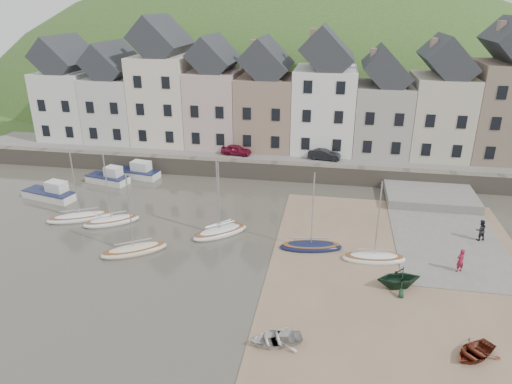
% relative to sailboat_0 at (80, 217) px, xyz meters
% --- Properties ---
extents(ground, '(160.00, 160.00, 0.00)m').
position_rel_sailboat_0_xyz_m(ground, '(14.87, -4.45, -0.26)').
color(ground, '#4C483B').
rests_on(ground, ground).
extents(quay_land, '(90.00, 30.00, 1.50)m').
position_rel_sailboat_0_xyz_m(quay_land, '(14.87, 27.55, 0.49)').
color(quay_land, '#325722').
rests_on(quay_land, ground).
extents(quay_street, '(70.00, 7.00, 0.10)m').
position_rel_sailboat_0_xyz_m(quay_street, '(14.87, 16.05, 1.29)').
color(quay_street, slate).
rests_on(quay_street, quay_land).
extents(seawall, '(70.00, 1.20, 1.80)m').
position_rel_sailboat_0_xyz_m(seawall, '(14.87, 12.55, 0.64)').
color(seawall, slate).
rests_on(seawall, ground).
extents(beach, '(18.00, 26.00, 0.06)m').
position_rel_sailboat_0_xyz_m(beach, '(25.87, -4.45, -0.23)').
color(beach, '#7F664D').
rests_on(beach, ground).
extents(slipway, '(8.00, 18.00, 0.12)m').
position_rel_sailboat_0_xyz_m(slipway, '(29.87, 3.55, -0.20)').
color(slipway, slate).
rests_on(slipway, ground).
extents(hillside, '(134.40, 84.00, 84.00)m').
position_rel_sailboat_0_xyz_m(hillside, '(9.87, 55.54, -18.25)').
color(hillside, '#325722').
rests_on(hillside, ground).
extents(townhouse_terrace, '(61.05, 8.00, 13.93)m').
position_rel_sailboat_0_xyz_m(townhouse_terrace, '(16.63, 19.55, 7.07)').
color(townhouse_terrace, silver).
rests_on(townhouse_terrace, quay_land).
extents(sailboat_0, '(5.49, 3.73, 6.32)m').
position_rel_sailboat_0_xyz_m(sailboat_0, '(0.00, 0.00, 0.00)').
color(sailboat_0, white).
rests_on(sailboat_0, ground).
extents(sailboat_1, '(4.66, 3.70, 6.32)m').
position_rel_sailboat_0_xyz_m(sailboat_1, '(2.97, -0.21, 0.00)').
color(sailboat_1, white).
rests_on(sailboat_1, ground).
extents(sailboat_2, '(4.90, 3.86, 6.32)m').
position_rel_sailboat_0_xyz_m(sailboat_2, '(6.83, -4.45, 0.00)').
color(sailboat_2, beige).
rests_on(sailboat_2, ground).
extents(sailboat_3, '(4.03, 4.04, 6.32)m').
position_rel_sailboat_0_xyz_m(sailboat_3, '(12.20, -0.46, 0.01)').
color(sailboat_3, white).
rests_on(sailboat_3, ground).
extents(sailboat_4, '(4.52, 4.11, 6.32)m').
position_rel_sailboat_0_xyz_m(sailboat_4, '(12.37, -0.61, 0.00)').
color(sailboat_4, white).
rests_on(sailboat_4, ground).
extents(sailboat_5, '(4.86, 2.26, 6.32)m').
position_rel_sailboat_0_xyz_m(sailboat_5, '(19.60, -1.65, 0.00)').
color(sailboat_5, '#13193B').
rests_on(sailboat_5, ground).
extents(sailboat_6, '(4.64, 2.01, 6.32)m').
position_rel_sailboat_0_xyz_m(sailboat_6, '(24.13, -2.56, 0.00)').
color(sailboat_6, white).
rests_on(sailboat_6, ground).
extents(motorboat_0, '(4.68, 2.68, 1.70)m').
position_rel_sailboat_0_xyz_m(motorboat_0, '(-1.57, 8.54, 0.32)').
color(motorboat_0, white).
rests_on(motorboat_0, ground).
extents(motorboat_1, '(5.48, 2.89, 1.70)m').
position_rel_sailboat_0_xyz_m(motorboat_1, '(-5.01, 3.75, 0.32)').
color(motorboat_1, white).
rests_on(motorboat_1, ground).
extents(motorboat_2, '(5.75, 2.63, 1.70)m').
position_rel_sailboat_0_xyz_m(motorboat_2, '(0.38, 10.65, 0.32)').
color(motorboat_2, white).
rests_on(motorboat_2, ground).
extents(rowboat_white, '(3.37, 2.88, 0.59)m').
position_rel_sailboat_0_xyz_m(rowboat_white, '(18.37, -12.36, 0.10)').
color(rowboat_white, silver).
rests_on(rowboat_white, beach).
extents(rowboat_green, '(3.46, 3.20, 1.51)m').
position_rel_sailboat_0_xyz_m(rowboat_green, '(25.45, -5.77, 0.55)').
color(rowboat_green, '#15301E').
rests_on(rowboat_green, beach).
extents(rowboat_red, '(3.20, 3.15, 0.54)m').
position_rel_sailboat_0_xyz_m(rowboat_red, '(28.70, -11.54, 0.07)').
color(rowboat_red, maroon).
rests_on(rowboat_red, beach).
extents(person_red, '(0.74, 0.66, 1.70)m').
position_rel_sailboat_0_xyz_m(person_red, '(29.73, -3.14, 0.71)').
color(person_red, maroon).
rests_on(person_red, slipway).
extents(person_dark, '(0.99, 0.88, 1.68)m').
position_rel_sailboat_0_xyz_m(person_dark, '(32.29, 1.88, 0.70)').
color(person_dark, black).
rests_on(person_dark, slipway).
extents(car_left, '(3.40, 1.66, 1.12)m').
position_rel_sailboat_0_xyz_m(car_left, '(10.30, 15.05, 1.90)').
color(car_left, maroon).
rests_on(car_left, quay_street).
extents(car_right, '(3.50, 1.58, 1.11)m').
position_rel_sailboat_0_xyz_m(car_right, '(19.83, 15.05, 1.90)').
color(car_right, black).
rests_on(car_right, quay_street).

